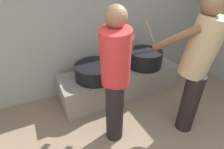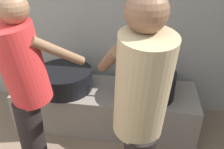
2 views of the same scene
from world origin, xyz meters
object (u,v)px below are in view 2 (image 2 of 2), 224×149
object	(u,v)px
cooking_pot_secondary	(65,79)
cook_in_red_shirt	(26,85)
cooking_pot_main	(147,83)
cook_in_tan_shirt	(140,112)

from	to	relation	value
cooking_pot_secondary	cook_in_red_shirt	bearing A→B (deg)	-92.99
cooking_pot_main	cook_in_tan_shirt	size ratio (longest dim) A/B	0.44
cooking_pot_main	cooking_pot_secondary	bearing A→B (deg)	-179.98
cook_in_tan_shirt	cooking_pot_secondary	bearing A→B (deg)	130.21
cook_in_red_shirt	cook_in_tan_shirt	bearing A→B (deg)	-17.89
cook_in_red_shirt	cook_in_tan_shirt	distance (m)	0.89
cooking_pot_secondary	cook_in_tan_shirt	distance (m)	1.30
cooking_pot_secondary	cook_in_red_shirt	distance (m)	0.76
cook_in_tan_shirt	cook_in_red_shirt	bearing A→B (deg)	162.11
cooking_pot_secondary	cook_in_red_shirt	world-z (taller)	cook_in_red_shirt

